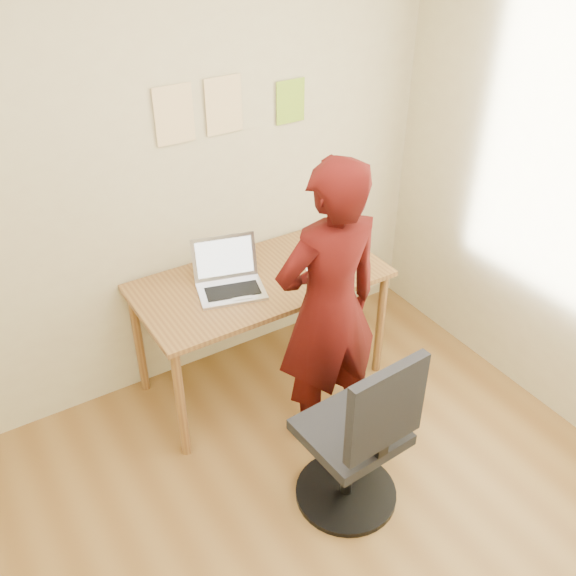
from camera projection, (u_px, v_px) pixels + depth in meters
room at (347, 358)px, 2.06m from camera, size 3.58×3.58×2.78m
desk at (261, 291)px, 3.62m from camera, size 1.40×0.70×0.74m
laptop at (229, 279)px, 3.46m from camera, size 0.42×0.39×0.25m
paper_sheet at (323, 272)px, 3.62m from camera, size 0.27×0.32×0.00m
phone at (326, 280)px, 3.55m from camera, size 0.06×0.11×0.01m
wall_note_left at (174, 115)px, 3.22m from camera, size 0.21×0.00×0.30m
wall_note_mid at (224, 105)px, 3.34m from camera, size 0.21×0.00×0.30m
wall_note_right at (291, 102)px, 3.54m from camera, size 0.18×0.00×0.24m
office_chair at (359, 445)px, 2.98m from camera, size 0.51×0.51×0.98m
person at (329, 309)px, 3.20m from camera, size 0.61×0.42×1.63m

